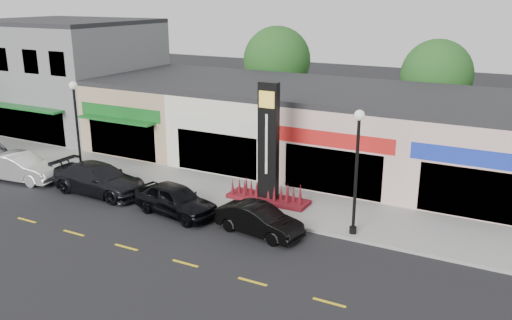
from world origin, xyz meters
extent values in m
plane|color=black|center=(0.00, 0.00, 0.00)|extent=(120.00, 120.00, 0.00)
cube|color=gray|center=(0.00, 4.35, 0.07)|extent=(52.00, 4.30, 0.15)
cube|color=gray|center=(0.00, 2.10, 0.07)|extent=(52.00, 0.20, 0.15)
cube|color=slate|center=(-18.00, 11.50, 4.00)|extent=(12.00, 10.00, 8.00)
cube|color=#262628|center=(-18.00, 11.50, 8.15)|extent=(12.00, 10.00, 0.30)
cube|color=black|center=(-18.00, 6.55, 1.40)|extent=(9.00, 0.10, 2.40)
cube|color=#166321|center=(-18.00, 6.05, 2.70)|extent=(9.50, 1.00, 0.14)
cube|color=black|center=(-19.00, 6.55, 5.80)|extent=(1.40, 0.10, 1.60)
cube|color=black|center=(-16.00, 6.55, 5.80)|extent=(1.40, 0.10, 1.60)
cube|color=black|center=(-13.50, 6.55, 5.80)|extent=(1.40, 0.10, 1.60)
cube|color=tan|center=(-8.50, 11.50, 2.25)|extent=(7.00, 10.00, 4.50)
cube|color=#262628|center=(-8.50, 11.50, 4.65)|extent=(7.00, 10.00, 0.30)
cube|color=black|center=(-8.50, 6.55, 1.40)|extent=(5.25, 0.10, 2.40)
cube|color=#166321|center=(-8.50, 6.55, 3.10)|extent=(6.30, 0.12, 0.80)
cube|color=#166321|center=(-8.50, 6.10, 2.70)|extent=(5.60, 0.90, 0.12)
cube|color=beige|center=(-1.50, 11.50, 2.25)|extent=(7.00, 10.00, 4.50)
cube|color=#262628|center=(-1.50, 11.50, 4.65)|extent=(7.00, 10.00, 0.30)
cube|color=black|center=(-1.50, 6.55, 1.40)|extent=(5.25, 0.10, 2.40)
cube|color=silver|center=(-1.50, 6.55, 3.10)|extent=(6.30, 0.12, 0.80)
cube|color=beige|center=(5.50, 11.50, 2.25)|extent=(7.00, 10.00, 4.50)
cube|color=#262628|center=(5.50, 11.50, 4.65)|extent=(7.00, 10.00, 0.30)
cube|color=black|center=(5.50, 6.55, 1.40)|extent=(5.25, 0.10, 2.40)
cube|color=red|center=(5.50, 6.55, 3.10)|extent=(6.30, 0.12, 0.80)
cube|color=beige|center=(12.50, 11.50, 2.25)|extent=(7.00, 10.00, 4.50)
cube|color=#262628|center=(12.50, 11.50, 4.65)|extent=(7.00, 10.00, 0.30)
cube|color=black|center=(12.50, 6.55, 1.40)|extent=(5.25, 0.10, 2.40)
cube|color=#1A32B6|center=(12.50, 6.55, 3.10)|extent=(6.30, 0.12, 0.80)
cylinder|color=#382619|center=(-4.00, 19.50, 1.57)|extent=(0.36, 0.36, 3.15)
sphere|color=#1A4E18|center=(-4.00, 19.50, 5.23)|extent=(5.20, 5.20, 5.20)
cylinder|color=#382619|center=(8.00, 19.50, 1.49)|extent=(0.36, 0.36, 2.97)
sphere|color=#1A4E18|center=(8.00, 19.50, 4.89)|extent=(4.80, 4.80, 4.80)
cylinder|color=black|center=(-8.00, 2.50, 0.30)|extent=(0.32, 0.32, 0.30)
cylinder|color=black|center=(-8.00, 2.50, 2.80)|extent=(0.14, 0.14, 5.00)
sphere|color=silver|center=(-8.00, 2.50, 5.40)|extent=(0.44, 0.44, 0.44)
cylinder|color=black|center=(8.00, 2.50, 0.30)|extent=(0.32, 0.32, 0.30)
cylinder|color=black|center=(8.00, 2.50, 2.80)|extent=(0.14, 0.14, 5.00)
sphere|color=silver|center=(8.00, 2.50, 5.40)|extent=(0.44, 0.44, 0.44)
cube|color=#560E13|center=(3.00, 4.20, 0.25)|extent=(4.20, 1.30, 0.20)
cube|color=black|center=(3.00, 4.20, 3.15)|extent=(1.00, 0.40, 6.00)
cube|color=yellow|center=(3.00, 3.98, 5.35)|extent=(0.80, 0.05, 0.80)
cube|color=silver|center=(3.00, 3.98, 3.15)|extent=(0.12, 0.04, 3.00)
imported|color=white|center=(-10.95, 0.80, 0.78)|extent=(2.19, 4.92, 1.57)
imported|color=black|center=(-5.54, 1.33, 0.79)|extent=(2.32, 5.51, 1.59)
imported|color=black|center=(-0.27, 0.87, 0.76)|extent=(2.53, 4.71, 1.52)
imported|color=black|center=(4.28, 0.79, 0.66)|extent=(1.99, 4.19, 1.33)
camera|label=1|loc=(14.44, -18.56, 10.14)|focal=38.00mm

